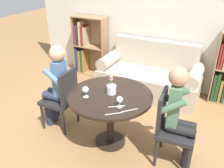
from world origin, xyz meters
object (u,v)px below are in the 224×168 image
at_px(chair_left, 63,97).
at_px(flower_vase, 111,88).
at_px(couch, 149,77).
at_px(chair_right, 170,125).
at_px(person_right, 180,115).
at_px(bookshelf_left, 87,46).
at_px(wine_glass_left, 85,90).
at_px(wine_glass_right, 120,100).
at_px(person_left, 56,85).

xyz_separation_m(chair_left, flower_vase, (0.75, 0.02, 0.31)).
xyz_separation_m(couch, chair_right, (0.75, -1.52, 0.18)).
bearing_deg(person_right, bookshelf_left, 48.23).
bearing_deg(wine_glass_left, chair_right, 13.01).
bearing_deg(wine_glass_right, chair_left, 167.55).
distance_m(wine_glass_right, flower_vase, 0.32).
xyz_separation_m(bookshelf_left, chair_right, (2.23, -1.78, -0.09)).
distance_m(bookshelf_left, chair_left, 1.95).
bearing_deg(chair_right, person_right, -86.98).
xyz_separation_m(person_right, wine_glass_left, (-1.07, -0.24, 0.17)).
xyz_separation_m(bookshelf_left, wine_glass_left, (1.25, -2.01, 0.24)).
distance_m(couch, wine_glass_left, 1.83).
distance_m(chair_left, wine_glass_left, 0.65).
bearing_deg(flower_vase, person_left, -178.43).
bearing_deg(flower_vase, chair_right, 1.03).
xyz_separation_m(person_right, flower_vase, (-0.84, -0.03, 0.15)).
height_order(wine_glass_left, flower_vase, flower_vase).
bearing_deg(bookshelf_left, flower_vase, -50.50).
relative_size(chair_left, person_left, 0.73).
xyz_separation_m(person_right, wine_glass_right, (-0.62, -0.26, 0.17)).
bearing_deg(flower_vase, couch, 89.84).
height_order(chair_right, wine_glass_right, chair_right).
xyz_separation_m(person_left, wine_glass_left, (0.61, -0.19, 0.17)).
relative_size(person_left, wine_glass_right, 9.48).
xyz_separation_m(chair_right, person_right, (0.09, 0.01, 0.16)).
bearing_deg(wine_glass_right, wine_glass_left, 177.85).
height_order(person_right, flower_vase, person_right).
xyz_separation_m(chair_left, person_right, (1.59, 0.04, 0.16)).
distance_m(chair_left, person_right, 1.60).
height_order(person_right, wine_glass_left, person_right).
relative_size(bookshelf_left, flower_vase, 5.01).
relative_size(bookshelf_left, person_right, 1.00).
bearing_deg(chair_right, chair_left, 86.68).
bearing_deg(flower_vase, wine_glass_right, -46.11).
relative_size(bookshelf_left, wine_glass_right, 9.37).
distance_m(couch, chair_right, 1.70).
distance_m(person_left, wine_glass_left, 0.66).
distance_m(chair_left, person_left, 0.19).
relative_size(couch, person_right, 1.46).
bearing_deg(wine_glass_right, person_left, 168.88).
distance_m(couch, flower_vase, 1.61).
distance_m(bookshelf_left, wine_glass_right, 2.65).
xyz_separation_m(couch, wine_glass_right, (0.22, -1.76, 0.51)).
bearing_deg(chair_right, wine_glass_left, 98.53).
relative_size(bookshelf_left, wine_glass_left, 8.94).
xyz_separation_m(chair_left, person_left, (-0.09, -0.01, 0.16)).
height_order(person_left, wine_glass_right, person_left).
relative_size(person_right, flower_vase, 5.01).
relative_size(wine_glass_right, flower_vase, 0.53).
bearing_deg(wine_glass_right, person_right, 22.38).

